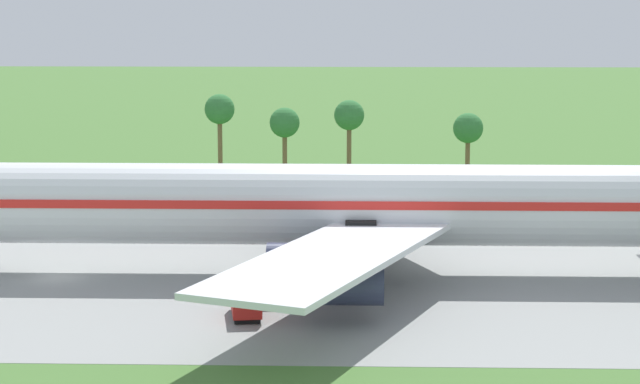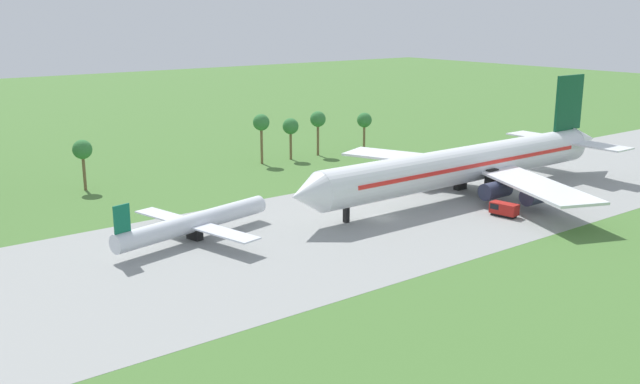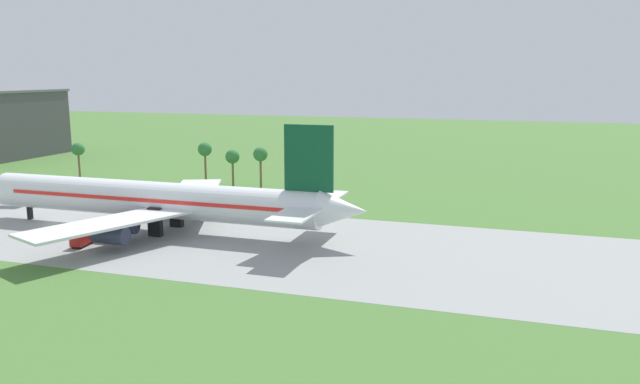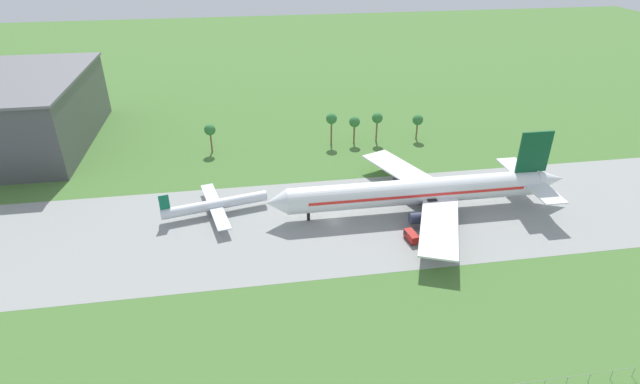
# 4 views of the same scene
# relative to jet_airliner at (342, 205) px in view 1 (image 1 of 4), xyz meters

# --- Properties ---
(ground_plane) EXTENTS (600.00, 600.00, 0.00)m
(ground_plane) POSITION_rel_jet_airliner_xyz_m (-22.78, -1.86, -5.72)
(ground_plane) COLOR #477233
(taxiway_strip) EXTENTS (320.00, 44.00, 0.02)m
(taxiway_strip) POSITION_rel_jet_airliner_xyz_m (-22.78, -1.86, -5.71)
(taxiway_strip) COLOR gray
(taxiway_strip) RESTS_ON ground_plane
(jet_airliner) EXTENTS (78.67, 56.82, 20.09)m
(jet_airliner) POSITION_rel_jet_airliner_xyz_m (0.00, 0.00, 0.00)
(jet_airliner) COLOR white
(jet_airliner) RESTS_ON ground_plane
(baggage_tug) EXTENTS (2.66, 4.74, 2.21)m
(baggage_tug) POSITION_rel_jet_airliner_xyz_m (-6.60, -12.78, -4.52)
(baggage_tug) COLOR black
(baggage_tug) RESTS_ON ground_plane
(palm_tree_row) EXTENTS (72.44, 3.60, 10.94)m
(palm_tree_row) POSITION_rel_jet_airliner_xyz_m (-12.44, 45.93, 2.05)
(palm_tree_row) COLOR brown
(palm_tree_row) RESTS_ON ground_plane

